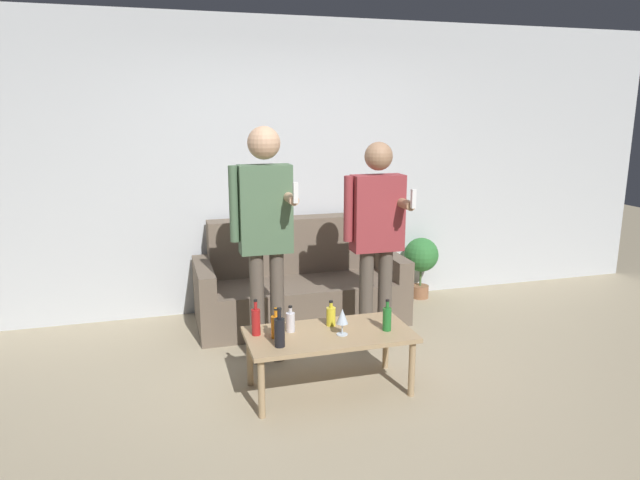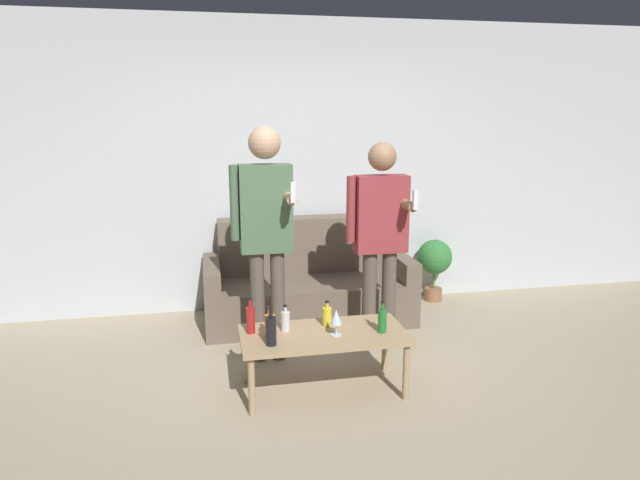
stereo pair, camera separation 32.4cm
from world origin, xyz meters
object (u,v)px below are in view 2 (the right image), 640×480
object	(u,v)px
person_standing_right	(380,229)
person_standing_left	(266,223)
couch	(307,285)
bottle_orange	(271,330)
coffee_table	(324,339)

from	to	relation	value
person_standing_right	person_standing_left	bearing A→B (deg)	-175.60
person_standing_right	couch	bearing A→B (deg)	120.33
couch	bottle_orange	distance (m)	1.64
couch	person_standing_left	world-z (taller)	person_standing_left
coffee_table	bottle_orange	xyz separation A→B (m)	(-0.37, -0.13, 0.15)
coffee_table	person_standing_right	distance (m)	1.06
coffee_table	person_standing_left	world-z (taller)	person_standing_left
bottle_orange	person_standing_right	world-z (taller)	person_standing_right
person_standing_left	person_standing_right	size ratio (longest dim) A/B	1.08
person_standing_right	bottle_orange	bearing A→B (deg)	-140.51
coffee_table	person_standing_right	size ratio (longest dim) A/B	0.68
coffee_table	person_standing_right	bearing A→B (deg)	48.11
couch	coffee_table	bearing A→B (deg)	-95.67
person_standing_left	person_standing_right	bearing A→B (deg)	4.40
couch	coffee_table	world-z (taller)	couch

